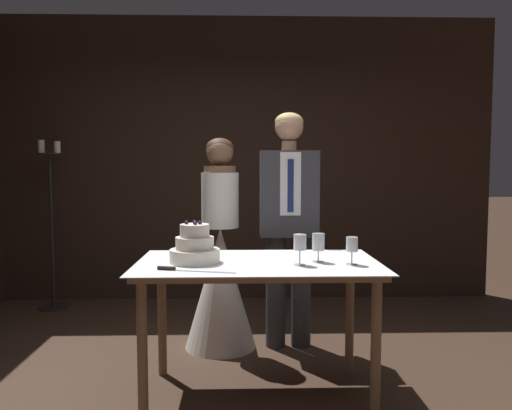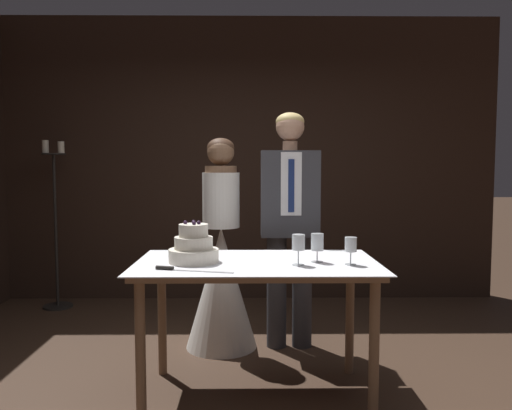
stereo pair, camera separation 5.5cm
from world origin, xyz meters
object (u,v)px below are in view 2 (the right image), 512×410
(cake_knife, at_px, (179,269))
(candle_stand, at_px, (56,232))
(wine_glass_near, at_px, (351,246))
(wine_glass_middle, at_px, (298,244))
(groom, at_px, (290,215))
(tiered_cake, at_px, (194,247))
(cake_table, at_px, (257,277))
(bride, at_px, (221,271))
(wine_glass_far, at_px, (317,244))

(cake_knife, relative_size, candle_stand, 0.26)
(candle_stand, bearing_deg, wine_glass_near, -39.46)
(wine_glass_middle, relative_size, groom, 0.10)
(candle_stand, bearing_deg, wine_glass_middle, -43.21)
(groom, xyz_separation_m, candle_stand, (-2.19, 1.09, -0.26))
(wine_glass_near, bearing_deg, wine_glass_middle, -178.87)
(tiered_cake, relative_size, wine_glass_middle, 1.66)
(cake_table, bearing_deg, wine_glass_middle, -25.71)
(wine_glass_near, distance_m, wine_glass_middle, 0.30)
(wine_glass_middle, bearing_deg, cake_table, 154.29)
(candle_stand, bearing_deg, cake_table, -44.86)
(groom, bearing_deg, wine_glass_near, -73.67)
(cake_knife, xyz_separation_m, candle_stand, (-1.51, 2.18, -0.08))
(tiered_cake, height_order, bride, bride)
(wine_glass_middle, xyz_separation_m, bride, (-0.49, 0.94, -0.35))
(wine_glass_near, bearing_deg, cake_knife, -171.31)
(groom, bearing_deg, cake_table, -107.34)
(cake_knife, relative_size, bride, 0.27)
(tiered_cake, height_order, groom, groom)
(tiered_cake, height_order, wine_glass_near, tiered_cake)
(cake_table, height_order, tiered_cake, tiered_cake)
(cake_knife, distance_m, wine_glass_far, 0.82)
(wine_glass_near, distance_m, wine_glass_far, 0.20)
(tiered_cake, xyz_separation_m, groom, (0.63, 0.85, 0.11))
(cake_knife, relative_size, wine_glass_near, 2.70)
(wine_glass_near, relative_size, candle_stand, 0.10)
(cake_table, bearing_deg, wine_glass_far, -3.92)
(tiered_cake, bearing_deg, wine_glass_far, -0.29)
(cake_knife, xyz_separation_m, wine_glass_near, (0.96, 0.15, 0.10))
(tiered_cake, relative_size, groom, 0.16)
(groom, bearing_deg, wine_glass_far, -83.67)
(cake_table, xyz_separation_m, wine_glass_far, (0.35, -0.02, 0.20))
(tiered_cake, bearing_deg, cake_table, 3.20)
(cake_knife, relative_size, wine_glass_far, 2.55)
(cake_table, bearing_deg, groom, 72.66)
(cake_table, distance_m, tiered_cake, 0.41)
(cake_knife, height_order, wine_glass_near, wine_glass_near)
(cake_knife, bearing_deg, wine_glass_near, 22.31)
(wine_glass_near, distance_m, groom, 0.98)
(tiered_cake, distance_m, wine_glass_middle, 0.61)
(cake_knife, relative_size, wine_glass_middle, 2.45)
(cake_table, xyz_separation_m, cake_knife, (-0.42, -0.25, 0.10))
(tiered_cake, xyz_separation_m, wine_glass_far, (0.72, -0.00, 0.02))
(tiered_cake, relative_size, cake_knife, 0.68)
(wine_glass_near, xyz_separation_m, wine_glass_middle, (-0.30, -0.01, 0.01))
(cake_table, distance_m, bride, 0.88)
(cake_knife, distance_m, candle_stand, 2.65)
(tiered_cake, xyz_separation_m, wine_glass_near, (0.90, -0.09, 0.02))
(tiered_cake, height_order, wine_glass_middle, tiered_cake)
(wine_glass_far, bearing_deg, groom, 96.33)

